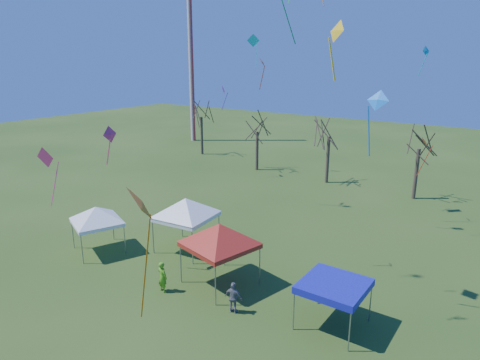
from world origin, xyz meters
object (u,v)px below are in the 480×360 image
object	(u,v)px
tree_1	(257,118)
person_green	(162,277)
tent_blue	(334,286)
radio_mast	(191,54)
tree_3	(421,130)
person_grey	(234,298)
tent_red	(219,228)
tree_2	(330,119)
tent_white_west	(96,210)
tent_white_mid	(186,202)
tree_0	(201,103)

from	to	relation	value
tree_1	person_green	world-z (taller)	tree_1
person_green	tent_blue	bearing A→B (deg)	-155.95
radio_mast	tree_3	bearing A→B (deg)	-16.31
person_grey	person_green	xyz separation A→B (m)	(-4.24, -0.54, 0.05)
tent_red	radio_mast	bearing A→B (deg)	132.53
tree_2	person_grey	size ratio (longest dim) A/B	5.07
radio_mast	person_grey	xyz separation A→B (m)	(31.10, -33.33, -11.69)
tree_3	tent_white_west	bearing A→B (deg)	-121.89
tent_white_west	tent_red	distance (m)	9.00
tent_white_mid	radio_mast	bearing A→B (deg)	129.96
tent_blue	person_green	world-z (taller)	tent_blue
tent_white_west	person_grey	distance (m)	11.35
tree_0	tree_1	size ratio (longest dim) A/B	1.12
tree_1	person_grey	xyz separation A→B (m)	(13.86, -23.98, -4.98)
radio_mast	person_grey	bearing A→B (deg)	-46.98
tent_white_mid	tent_blue	bearing A→B (deg)	-12.30
tree_3	tent_white_mid	bearing A→B (deg)	-116.46
tent_white_mid	person_grey	xyz separation A→B (m)	(6.64, -4.13, -2.45)
tree_2	tent_white_mid	distance (m)	19.84
tree_0	tent_white_mid	xyz separation A→B (m)	(17.31, -22.58, -3.23)
tent_white_mid	tree_3	bearing A→B (deg)	63.54
person_grey	tent_white_mid	bearing A→B (deg)	-40.27
tent_white_west	tent_white_mid	bearing A→B (deg)	36.98
tree_0	tent_white_west	bearing A→B (deg)	-63.77
tree_1	tree_2	bearing A→B (deg)	-1.85
person_green	tent_white_west	bearing A→B (deg)	-1.12
tree_2	tent_white_mid	xyz separation A→B (m)	(-1.17, -19.57, -3.03)
radio_mast	person_grey	size ratio (longest dim) A/B	15.50
tent_red	person_green	distance (m)	3.97
tree_3	person_grey	world-z (taller)	tree_3
tree_2	tent_white_west	size ratio (longest dim) A/B	2.23
tent_red	person_grey	bearing A→B (deg)	-39.82
radio_mast	person_green	distance (m)	44.76
tree_3	person_green	bearing A→B (deg)	-106.71
tree_0	tent_red	bearing A→B (deg)	-48.85
tree_0	person_grey	world-z (taller)	tree_0
tent_red	tent_blue	size ratio (longest dim) A/B	1.59
tree_2	tent_red	bearing A→B (deg)	-81.57
tree_2	tree_3	bearing A→B (deg)	-2.27
tree_3	tent_red	distance (m)	22.30
tree_1	tent_white_mid	bearing A→B (deg)	-69.99
tent_blue	tent_red	bearing A→B (deg)	178.90
tent_red	tree_0	bearing A→B (deg)	131.15
tent_blue	tent_white_west	bearing A→B (deg)	-176.34
radio_mast	tent_blue	world-z (taller)	radio_mast
tree_3	tent_red	size ratio (longest dim) A/B	1.76
tree_2	tree_3	size ratio (longest dim) A/B	1.03
tree_1	tent_red	xyz separation A→B (m)	(11.64, -22.12, -2.49)
radio_mast	tree_3	distance (m)	36.04
tree_0	tent_white_west	world-z (taller)	tree_0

